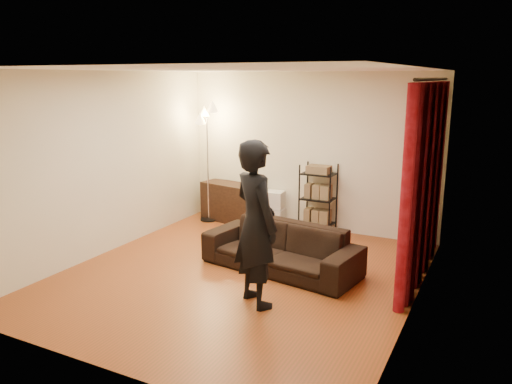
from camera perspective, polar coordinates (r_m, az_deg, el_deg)
The scene contains 14 objects.
floor at distance 6.82m, azimuth -1.91°, elevation -9.47°, with size 5.00×5.00×0.00m, color brown.
ceiling at distance 6.30m, azimuth -2.11°, elevation 13.85°, with size 5.00×5.00×0.00m, color white.
wall_back at distance 8.67m, azimuth 6.02°, elevation 4.60°, with size 5.00×5.00×0.00m, color beige.
wall_front at distance 4.47m, azimuth -17.69°, elevation -3.96°, with size 5.00×5.00×0.00m, color beige.
wall_left at distance 7.75m, azimuth -16.76°, elevation 3.12°, with size 5.00×5.00×0.00m, color beige.
wall_right at distance 5.71m, azimuth 18.17°, elevation -0.36°, with size 5.00×5.00×0.00m, color beige.
curtain_rod at distance 6.70m, azimuth 19.62°, elevation 12.05°, with size 0.04×0.04×2.65m, color black.
curtain at distance 6.84m, azimuth 18.63°, elevation 1.09°, with size 0.22×2.65×2.55m, color maroon, non-canonical shape.
sofa at distance 6.90m, azimuth 2.86°, elevation -6.38°, with size 2.18×0.85×0.64m, color black.
person at distance 5.70m, azimuth -0.01°, elevation -3.67°, with size 0.71×0.47×1.94m, color black.
media_cabinet at distance 9.18m, azimuth -2.67°, elevation -1.22°, with size 1.21×0.45×0.70m, color black.
storage_boxes at distance 8.93m, azimuth 1.94°, elevation -1.88°, with size 0.38×0.30×0.63m, color beige, non-canonical shape.
wire_shelf at distance 8.51m, azimuth 7.10°, elevation -0.78°, with size 0.54×0.38×1.19m, color black, non-canonical shape.
floor_lamp at distance 9.12m, azimuth -5.53°, elevation 3.15°, with size 0.38×0.38×2.11m, color silver, non-canonical shape.
Camera 1 is at (3.05, -5.52, 2.61)m, focal length 35.00 mm.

